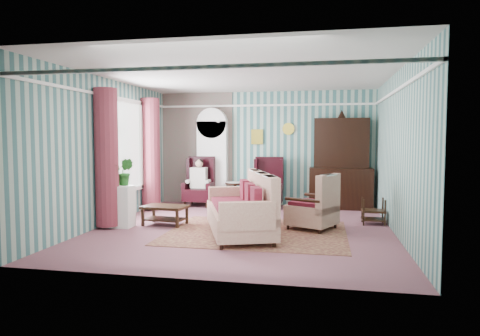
% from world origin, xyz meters
% --- Properties ---
extents(floor, '(6.00, 6.00, 0.00)m').
position_xyz_m(floor, '(0.00, 0.00, 0.00)').
color(floor, '#7F4A55').
rests_on(floor, ground).
extents(room_shell, '(5.53, 6.02, 2.91)m').
position_xyz_m(room_shell, '(-0.62, 0.18, 2.01)').
color(room_shell, '#3C6D6D').
rests_on(room_shell, ground).
extents(bookcase, '(0.80, 0.28, 2.24)m').
position_xyz_m(bookcase, '(-1.35, 2.84, 1.12)').
color(bookcase, white).
rests_on(bookcase, floor).
extents(dresser_hutch, '(1.50, 0.56, 2.36)m').
position_xyz_m(dresser_hutch, '(1.90, 2.72, 1.18)').
color(dresser_hutch, black).
rests_on(dresser_hutch, floor).
extents(wingback_left, '(0.76, 0.80, 1.25)m').
position_xyz_m(wingback_left, '(-1.60, 2.45, 0.62)').
color(wingback_left, black).
rests_on(wingback_left, floor).
extents(wingback_right, '(0.76, 0.80, 1.25)m').
position_xyz_m(wingback_right, '(0.15, 2.45, 0.62)').
color(wingback_right, black).
rests_on(wingback_right, floor).
extents(seated_woman, '(0.44, 0.40, 1.18)m').
position_xyz_m(seated_woman, '(-1.60, 2.45, 0.59)').
color(seated_woman, beige).
rests_on(seated_woman, floor).
extents(round_side_table, '(0.50, 0.50, 0.60)m').
position_xyz_m(round_side_table, '(-0.70, 2.60, 0.30)').
color(round_side_table, black).
rests_on(round_side_table, floor).
extents(nest_table, '(0.45, 0.38, 0.54)m').
position_xyz_m(nest_table, '(2.47, 0.90, 0.27)').
color(nest_table, black).
rests_on(nest_table, floor).
extents(plant_stand, '(0.55, 0.35, 0.80)m').
position_xyz_m(plant_stand, '(-2.40, -0.30, 0.40)').
color(plant_stand, white).
rests_on(plant_stand, floor).
extents(rug, '(3.20, 2.60, 0.01)m').
position_xyz_m(rug, '(0.30, -0.30, 0.01)').
color(rug, '#48181E').
rests_on(rug, floor).
extents(sofa, '(1.73, 2.45, 0.92)m').
position_xyz_m(sofa, '(0.02, -0.52, 0.46)').
color(sofa, beige).
rests_on(sofa, floor).
extents(floral_armchair, '(1.04, 1.10, 0.91)m').
position_xyz_m(floral_armchair, '(1.28, 0.20, 0.45)').
color(floral_armchair, beige).
rests_on(floral_armchair, floor).
extents(coffee_table, '(0.90, 0.64, 0.39)m').
position_xyz_m(coffee_table, '(-1.58, 0.03, 0.19)').
color(coffee_table, black).
rests_on(coffee_table, floor).
extents(potted_plant_a, '(0.41, 0.36, 0.42)m').
position_xyz_m(potted_plant_a, '(-2.47, -0.37, 1.01)').
color(potted_plant_a, '#194B17').
rests_on(potted_plant_a, plant_stand).
extents(potted_plant_b, '(0.32, 0.27, 0.53)m').
position_xyz_m(potted_plant_b, '(-2.29, -0.21, 1.06)').
color(potted_plant_b, '#1E4E18').
rests_on(potted_plant_b, plant_stand).
extents(potted_plant_c, '(0.24, 0.24, 0.38)m').
position_xyz_m(potted_plant_c, '(-2.48, -0.23, 0.99)').
color(potted_plant_c, '#27561B').
rests_on(potted_plant_c, plant_stand).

